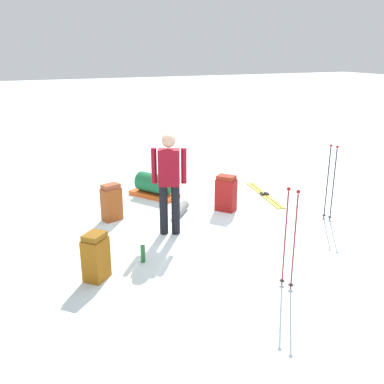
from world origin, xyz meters
The scene contains 11 objects.
ground_plane centered at (0.00, 0.00, 0.00)m, with size 80.00×80.00×0.00m, color white.
skier_standing centered at (0.05, 0.38, 0.95)m, with size 0.34×0.53×1.70m.
ski_pair_near centered at (1.11, -2.19, 0.01)m, with size 1.75×0.49×0.05m.
backpack_large_dark centered at (0.65, -1.00, 0.34)m, with size 0.44×0.42×0.70m.
backpack_bright centered at (-0.97, 1.84, 0.33)m, with size 0.41×0.41×0.66m.
backpack_small_spare centered at (1.05, 1.12, 0.33)m, with size 0.32×0.39×0.68m.
ski_poles_planted_near centered at (-2.20, -0.37, 0.75)m, with size 0.21×0.11×1.36m.
ski_poles_planted_far centered at (-0.52, -2.47, 0.77)m, with size 0.19×0.11×1.39m.
gear_sled centered at (2.00, -0.02, 0.22)m, with size 1.13×0.93×0.49m.
sleeping_mat_rolled centered at (0.83, -0.13, 0.09)m, with size 0.18×0.18×0.55m, color gray.
thermos_bottle centered at (-0.75, 1.12, 0.13)m, with size 0.07×0.07×0.26m, color #236833.
Camera 1 is at (-6.30, 2.82, 2.98)m, focal length 40.91 mm.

